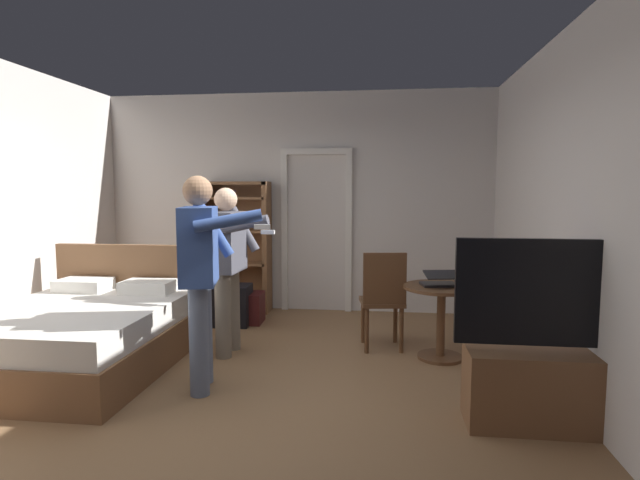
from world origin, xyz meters
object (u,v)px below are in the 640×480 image
object	(u,v)px
person_blue_shirt	(201,266)
suitcase_dark	(225,305)
bookshelf	(237,242)
suitcase_small	(238,307)
wooden_chair	(383,296)
laptop	(440,281)
tv_flatscreen	(546,372)
bottle_on_table	(459,277)
bed	(82,334)
side_table	(441,309)
person_striped_shirt	(228,258)

from	to	relation	value
person_blue_shirt	suitcase_dark	xyz separation A→B (m)	(-0.43, 1.88, -0.76)
bookshelf	suitcase_dark	size ratio (longest dim) A/B	2.79
suitcase_small	wooden_chair	bearing A→B (deg)	-27.56
laptop	suitcase_dark	world-z (taller)	laptop
tv_flatscreen	bookshelf	bearing A→B (deg)	135.37
bottle_on_table	bed	bearing A→B (deg)	-170.69
bookshelf	side_table	world-z (taller)	bookshelf
bed	laptop	xyz separation A→B (m)	(3.20, 0.59, 0.45)
side_table	suitcase_small	bearing A→B (deg)	155.63
bookshelf	wooden_chair	size ratio (longest dim) A/B	1.72
bed	laptop	distance (m)	3.29
laptop	suitcase_dark	size ratio (longest dim) A/B	0.62
wooden_chair	bottle_on_table	bearing A→B (deg)	-21.61
bookshelf	laptop	world-z (taller)	bookshelf
bed	suitcase_dark	world-z (taller)	bed
laptop	bottle_on_table	bearing A→B (deg)	-12.99
person_striped_shirt	suitcase_dark	xyz separation A→B (m)	(-0.37, 1.01, -0.70)
tv_flatscreen	suitcase_dark	bearing A→B (deg)	142.77
bottle_on_table	suitcase_dark	size ratio (longest dim) A/B	0.40
tv_flatscreen	side_table	distance (m)	1.43
tv_flatscreen	suitcase_dark	xyz separation A→B (m)	(-2.95, 2.24, -0.14)
wooden_chair	suitcase_dark	distance (m)	2.02
person_blue_shirt	side_table	bearing A→B (deg)	26.15
person_striped_shirt	bed	bearing A→B (deg)	-155.83
tv_flatscreen	person_blue_shirt	world-z (taller)	person_blue_shirt
bottle_on_table	wooden_chair	bearing A→B (deg)	158.39
wooden_chair	suitcase_small	bearing A→B (deg)	154.13
suitcase_dark	suitcase_small	world-z (taller)	suitcase_dark
suitcase_dark	bottle_on_table	bearing A→B (deg)	-23.33
bottle_on_table	suitcase_dark	world-z (taller)	bottle_on_table
person_striped_shirt	tv_flatscreen	bearing A→B (deg)	-25.54
bed	suitcase_small	size ratio (longest dim) A/B	3.23
bookshelf	bottle_on_table	distance (m)	3.10
bed	wooden_chair	size ratio (longest dim) A/B	1.97
tv_flatscreen	suitcase_small	world-z (taller)	tv_flatscreen
side_table	person_blue_shirt	world-z (taller)	person_blue_shirt
side_table	suitcase_small	xyz separation A→B (m)	(-2.28, 1.03, -0.30)
person_striped_shirt	suitcase_dark	world-z (taller)	person_striped_shirt
tv_flatscreen	suitcase_dark	world-z (taller)	tv_flatscreen
side_table	suitcase_small	distance (m)	2.52
tv_flatscreen	side_table	world-z (taller)	tv_flatscreen
bookshelf	bottle_on_table	world-z (taller)	bookshelf
laptop	wooden_chair	xyz separation A→B (m)	(-0.52, 0.23, -0.21)
bed	side_table	size ratio (longest dim) A/B	2.75
wooden_chair	laptop	bearing A→B (deg)	-24.11
bookshelf	laptop	bearing A→B (deg)	-34.50
person_blue_shirt	person_striped_shirt	size ratio (longest dim) A/B	1.06
wooden_chair	person_striped_shirt	bearing A→B (deg)	-169.08
laptop	wooden_chair	distance (m)	0.61
wooden_chair	suitcase_dark	bearing A→B (deg)	158.81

